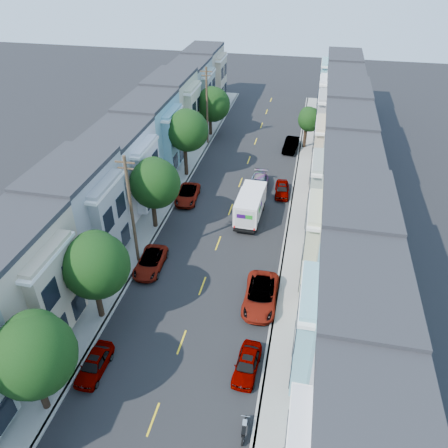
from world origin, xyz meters
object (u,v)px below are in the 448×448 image
Objects in this scene: fedex_truck at (250,205)px; parked_left_b at (94,364)px; tree_far_r at (309,120)px; utility_pole_far at (207,107)px; parked_right_a at (247,364)px; parked_right_d at (291,145)px; tree_c at (154,184)px; utility_pole_near at (132,212)px; tree_b at (95,266)px; motorcycle at (244,429)px; parked_right_b at (261,296)px; parked_left_c at (150,262)px; parked_right_c at (282,189)px; parked_left_d at (188,195)px; tree_e at (212,104)px; tree_d at (187,131)px; tree_a at (32,356)px; lead_sedan at (259,184)px.

fedex_truck is 1.56× the size of parked_left_b.
tree_far_r is 13.32m from utility_pole_far.
parked_right_a is 0.88× the size of parked_right_d.
tree_c reaches higher than parked_right_d.
utility_pole_near reaches higher than tree_far_r.
motorcycle is (11.75, -6.88, -4.59)m from tree_b.
parked_left_c is at bearing 165.62° from parked_right_b.
tree_far_r is (13.20, 34.10, -1.08)m from tree_b.
parked_right_c is at bearing -84.46° from parked_right_d.
parked_left_b is (-11.79, -38.75, -3.26)m from tree_far_r.
motorcycle is at bearing -83.67° from parked_right_d.
tree_b is 0.73× the size of utility_pole_near.
parked_right_a is 0.72× the size of parked_right_b.
parked_left_d is (-7.11, 2.16, -0.96)m from fedex_truck.
tree_e is at bearing 103.55° from motorcycle.
tree_c is at bearing 142.00° from parked_right_b.
parked_left_b is 27.49m from parked_right_c.
parked_left_d is (1.40, -5.47, -4.96)m from tree_d.
parked_right_b is (11.20, 11.61, -4.12)m from tree_a.
parked_right_c is (9.80, 3.24, -0.01)m from parked_left_d.
parked_right_a is (-1.99, -36.70, -3.25)m from tree_far_r.
tree_d reaches higher than parked_left_c.
fedex_truck is 11.92m from parked_left_c.
parked_left_b is 0.82× the size of parked_left_d.
tree_c is 1.57× the size of lead_sedan.
tree_c reaches higher than fedex_truck.
tree_a is 1.57× the size of lead_sedan.
tree_b reaches higher than parked_right_d.
fedex_truck is 17.59m from parked_right_d.
parked_right_a is at bearing -73.72° from tree_e.
parked_left_b is at bearing -87.86° from utility_pole_far.
utility_pole_far is at bearing 90.61° from parked_left_d.
parked_right_d is (11.20, -2.76, -3.71)m from tree_e.
parked_right_d reaches higher than parked_left_d.
utility_pole_far is (0.00, 40.57, 0.27)m from tree_a.
parked_left_b is 0.84× the size of parked_left_c.
parked_right_d is at bearing 74.63° from tree_a.
tree_c is 1.88× the size of parked_left_b.
tree_far_r reaches higher than parked_right_b.
tree_d is 28.63m from parked_right_a.
tree_a reaches higher than motorcycle.
parked_left_b is 38.90m from parked_right_d.
tree_far_r is at bearing 5.58° from utility_pole_far.
tree_d is at bearing -133.50° from parked_right_d.
motorcycle is at bearing -30.37° from tree_b.
parked_right_d is at bearing 71.25° from tree_b.
parked_right_b is (11.20, -31.90, -3.69)m from tree_e.
tree_c is at bearing -108.75° from parked_left_d.
tree_a reaches higher than parked_right_a.
tree_far_r is at bearing 34.57° from parked_right_d.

